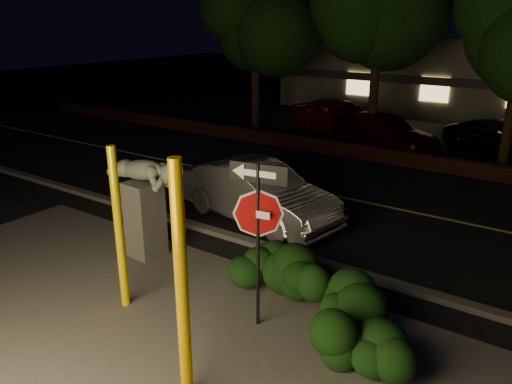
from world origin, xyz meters
TOP-DOWN VIEW (x-y plane):
  - ground at (0.00, 10.00)m, footprint 90.00×90.00m
  - patio at (0.00, -1.00)m, footprint 14.00×6.00m
  - road at (0.00, 7.00)m, footprint 80.00×8.00m
  - lane_marking at (0.00, 7.00)m, footprint 80.00×0.12m
  - curb at (0.00, 2.90)m, footprint 80.00×0.25m
  - brick_wall at (0.00, 11.30)m, footprint 40.00×0.35m
  - parking_lot at (0.00, 17.00)m, footprint 40.00×12.00m
  - building at (0.00, 24.99)m, footprint 22.00×10.20m
  - tree_far_a at (-8.00, 13.00)m, footprint 4.60×4.60m
  - yellow_pole_left at (-1.56, -0.48)m, footprint 0.15×0.15m
  - yellow_pole_right at (0.92, -1.59)m, footprint 0.17×0.17m
  - signpost at (0.76, 0.37)m, footprint 0.95×0.21m
  - sculpture at (-2.69, 1.17)m, footprint 2.12×0.73m
  - hedge_center at (0.54, 1.47)m, footprint 2.11×1.02m
  - hedge_right at (1.72, 1.23)m, footprint 1.83×1.13m
  - hedge_far_right at (2.68, 0.30)m, footprint 1.71×1.33m
  - silver_sedan at (-1.89, 4.23)m, footprint 4.73×2.36m
  - parked_car_red at (-4.61, 14.65)m, footprint 4.96×2.84m
  - parked_car_darkred at (-1.93, 13.22)m, footprint 5.11×3.40m
  - parked_car_dark at (2.09, 15.15)m, footprint 4.83×3.44m

SIDE VIEW (x-z plane):
  - ground at x=0.00m, z-range 0.00..0.00m
  - road at x=0.00m, z-range 0.00..0.01m
  - parking_lot at x=0.00m, z-range 0.00..0.01m
  - patio at x=0.00m, z-range 0.00..0.02m
  - lane_marking at x=0.00m, z-range 0.02..0.02m
  - curb at x=0.00m, z-range 0.00..0.12m
  - brick_wall at x=0.00m, z-range 0.00..0.50m
  - hedge_far_right at x=2.68m, z-range 0.00..1.04m
  - hedge_center at x=0.54m, z-range 0.00..1.09m
  - hedge_right at x=1.72m, z-range 0.00..1.13m
  - parked_car_dark at x=2.09m, z-range 0.00..1.22m
  - parked_car_darkred at x=-1.93m, z-range 0.00..1.38m
  - silver_sedan at x=-1.89m, z-range 0.00..1.49m
  - parked_car_red at x=-4.61m, z-range 0.00..1.59m
  - sculpture at x=-2.69m, z-range 0.26..2.53m
  - yellow_pole_left at x=-1.56m, z-range 0.00..2.98m
  - yellow_pole_right at x=0.92m, z-range 0.00..3.42m
  - building at x=0.00m, z-range 0.00..4.00m
  - signpost at x=0.76m, z-range 0.60..3.45m
  - tree_far_a at x=-8.00m, z-range 1.63..9.06m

